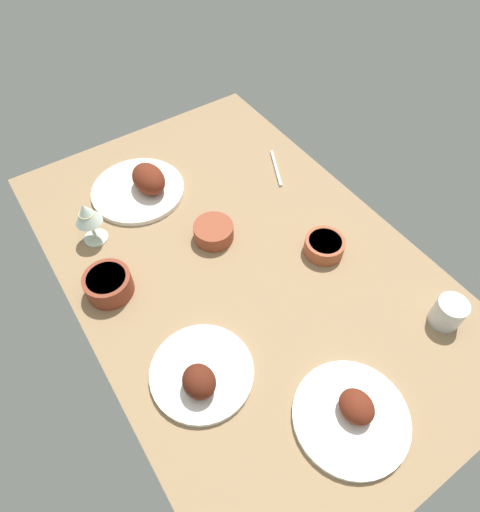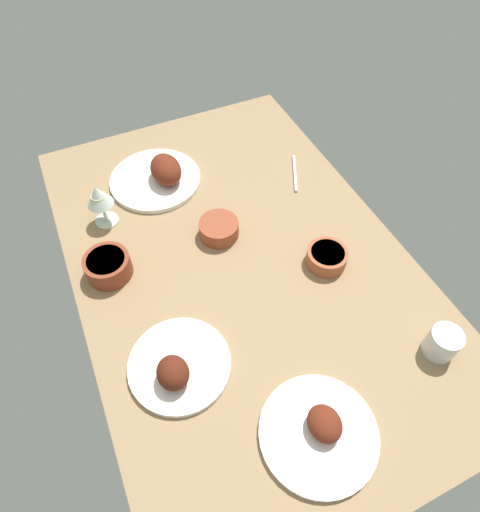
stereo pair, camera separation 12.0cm
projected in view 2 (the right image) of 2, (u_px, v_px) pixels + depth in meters
The scene contains 10 objects.
dining_table at pixel (240, 264), 123.12cm from camera, with size 140.00×90.00×4.00cm, color #937551.
plate_far_side at pixel (178, 367), 100.18cm from camera, with size 24.43×24.43×8.45cm.
plate_center_main at pixel (160, 175), 138.73cm from camera, with size 29.33×29.33×9.54cm.
plate_near_viewer at pixel (320, 431), 91.98cm from camera, with size 25.78×25.78×6.93cm.
bowl_onions at pixel (108, 266), 116.19cm from camera, with size 12.43×12.43×6.30cm.
bowl_cream at pixel (327, 257), 119.08cm from camera, with size 11.31×11.31×4.68cm.
bowl_pasta at pixel (219, 228), 125.19cm from camera, with size 11.60×11.60×4.93cm.
wine_glass at pixel (99, 198), 122.62cm from camera, with size 7.60×7.60×14.00cm.
water_tumbler at pixel (443, 343), 101.94cm from camera, with size 7.66×7.66×7.77cm, color silver.
fork_loose at pixel (295, 173), 142.87cm from camera, with size 17.33×0.90×0.80cm, color silver.
Camera 2 is at (66.00, -30.06, 101.53)cm, focal length 30.23 mm.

